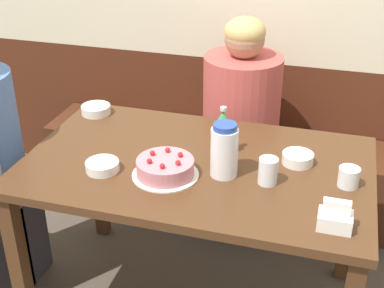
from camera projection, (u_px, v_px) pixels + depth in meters
name	position (u px, v px, depth m)	size (l,w,h in m)	color
bench_seat	(236.00, 172.00, 3.06)	(2.20, 0.38, 0.44)	#472314
dining_table	(197.00, 182.00, 2.16)	(1.36, 0.84, 0.74)	#4C2D19
birthday_cake	(165.00, 168.00, 2.01)	(0.25, 0.25, 0.09)	white
water_pitcher	(224.00, 150.00, 1.98)	(0.10, 0.10, 0.21)	white
soju_bottle	(223.00, 132.00, 2.13)	(0.06, 0.06, 0.21)	#388E4C
napkin_holder	(335.00, 218.00, 1.71)	(0.11, 0.08, 0.11)	white
bowl_soup_white	(298.00, 158.00, 2.09)	(0.12, 0.12, 0.04)	white
bowl_rice_small	(96.00, 110.00, 2.51)	(0.14, 0.14, 0.04)	white
bowl_side_dish	(102.00, 166.00, 2.05)	(0.13, 0.13, 0.04)	white
glass_water_tall	(268.00, 171.00, 1.95)	(0.07, 0.07, 0.10)	silver
glass_tumbler_short	(349.00, 177.00, 1.94)	(0.08, 0.08, 0.07)	silver
person_teal_shirt	(241.00, 128.00, 2.75)	(0.39, 0.39, 1.16)	#33333D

